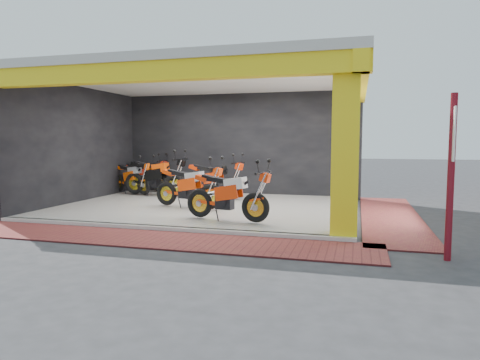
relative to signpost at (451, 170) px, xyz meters
name	(u,v)px	position (x,y,z in m)	size (l,w,h in m)	color
ground	(179,222)	(-5.38, 1.86, -1.43)	(80.00, 80.00, 0.00)	#2D2D30
showroom_floor	(208,207)	(-5.38, 3.86, -1.38)	(8.00, 6.00, 0.10)	white
showroom_ceiling	(207,78)	(-5.38, 3.86, 2.17)	(8.40, 6.40, 0.20)	beige
back_wall	(238,145)	(-5.38, 6.96, 0.32)	(8.20, 0.20, 3.50)	black
left_wall	(79,146)	(-9.48, 3.86, 0.32)	(0.20, 6.20, 3.50)	black
corner_column	(345,148)	(-1.63, 1.11, 0.32)	(0.50, 0.50, 3.50)	yellow
header_beam_front	(158,71)	(-5.38, 0.86, 1.87)	(8.40, 0.30, 0.40)	yellow
header_beam_right	(360,83)	(-1.38, 3.86, 1.87)	(0.30, 6.40, 0.40)	yellow
floor_kerb	(160,229)	(-5.38, 0.84, -1.38)	(8.00, 0.20, 0.10)	white
paver_front	(142,238)	(-5.38, 0.06, -1.42)	(9.00, 1.40, 0.03)	maroon
paver_right	(391,217)	(-0.58, 3.86, -1.42)	(1.40, 7.00, 0.03)	maroon
signpost	(451,170)	(0.00, 0.00, 0.00)	(0.10, 0.37, 2.62)	maroon
moto_hero	(256,193)	(-3.51, 1.67, -0.66)	(2.19, 0.81, 1.34)	red
moto_row_a	(210,184)	(-5.07, 3.16, -0.66)	(2.19, 0.81, 1.34)	#E73E09
moto_row_b	(233,178)	(-5.05, 5.13, -0.65)	(2.24, 0.83, 1.37)	red
moto_row_c	(175,174)	(-7.02, 5.31, -0.60)	(2.40, 0.89, 1.46)	black
moto_row_d	(158,173)	(-8.18, 6.48, -0.67)	(2.16, 0.80, 1.32)	red
moto_row_e	(144,176)	(-8.18, 5.42, -0.69)	(2.09, 0.78, 1.28)	#FF560A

